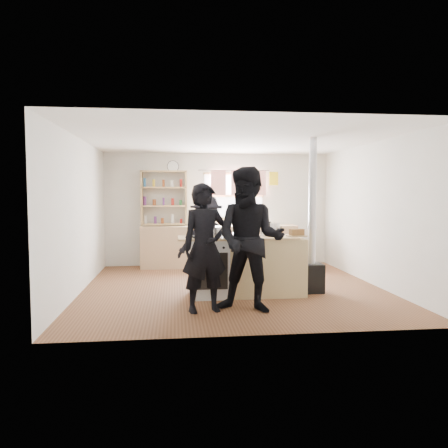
{
  "coord_description": "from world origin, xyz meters",
  "views": [
    {
      "loc": [
        -0.97,
        -7.27,
        1.6
      ],
      "look_at": [
        -0.16,
        -0.1,
        1.1
      ],
      "focal_mm": 35.0,
      "sensor_mm": 36.0,
      "label": 1
    }
  ],
  "objects_px": {
    "person_near_right": "(250,240)",
    "roast_tray": "(240,235)",
    "cooking_island": "(246,266)",
    "stockpot_stove": "(215,231)",
    "flue_heater": "(312,252)",
    "stockpot_counter": "(270,229)",
    "person_far": "(207,241)",
    "skillet_greens": "(205,236)",
    "bread_board": "(297,233)",
    "person_near_left": "(205,248)",
    "thermos": "(264,218)"
  },
  "relations": [
    {
      "from": "person_near_right",
      "to": "roast_tray",
      "type": "bearing_deg",
      "value": 111.21
    },
    {
      "from": "cooking_island",
      "to": "person_near_right",
      "type": "xyz_separation_m",
      "value": [
        -0.11,
        -0.95,
        0.52
      ]
    },
    {
      "from": "stockpot_stove",
      "to": "flue_heater",
      "type": "distance_m",
      "value": 1.62
    },
    {
      "from": "roast_tray",
      "to": "stockpot_counter",
      "type": "relative_size",
      "value": 1.17
    },
    {
      "from": "roast_tray",
      "to": "stockpot_counter",
      "type": "height_order",
      "value": "stockpot_counter"
    },
    {
      "from": "roast_tray",
      "to": "person_far",
      "type": "relative_size",
      "value": 0.24
    },
    {
      "from": "flue_heater",
      "to": "person_far",
      "type": "relative_size",
      "value": 1.59
    },
    {
      "from": "skillet_greens",
      "to": "stockpot_stove",
      "type": "xyz_separation_m",
      "value": [
        0.17,
        0.32,
        0.05
      ]
    },
    {
      "from": "skillet_greens",
      "to": "bread_board",
      "type": "distance_m",
      "value": 1.45
    },
    {
      "from": "skillet_greens",
      "to": "stockpot_stove",
      "type": "height_order",
      "value": "stockpot_stove"
    },
    {
      "from": "stockpot_stove",
      "to": "flue_heater",
      "type": "bearing_deg",
      "value": -1.18
    },
    {
      "from": "person_near_left",
      "to": "cooking_island",
      "type": "bearing_deg",
      "value": 36.56
    },
    {
      "from": "person_near_right",
      "to": "person_far",
      "type": "xyz_separation_m",
      "value": [
        -0.46,
        1.77,
        -0.2
      ]
    },
    {
      "from": "flue_heater",
      "to": "person_near_left",
      "type": "relative_size",
      "value": 1.43
    },
    {
      "from": "person_near_left",
      "to": "person_far",
      "type": "xyz_separation_m",
      "value": [
        0.15,
        1.7,
        -0.09
      ]
    },
    {
      "from": "cooking_island",
      "to": "flue_heater",
      "type": "bearing_deg",
      "value": 5.42
    },
    {
      "from": "stockpot_stove",
      "to": "bread_board",
      "type": "bearing_deg",
      "value": -9.39
    },
    {
      "from": "roast_tray",
      "to": "person_far",
      "type": "xyz_separation_m",
      "value": [
        -0.45,
        0.87,
        -0.18
      ]
    },
    {
      "from": "cooking_island",
      "to": "person_far",
      "type": "relative_size",
      "value": 1.25
    },
    {
      "from": "stockpot_counter",
      "to": "flue_heater",
      "type": "relative_size",
      "value": 0.13
    },
    {
      "from": "roast_tray",
      "to": "person_near_right",
      "type": "xyz_separation_m",
      "value": [
        0.01,
        -0.9,
        0.02
      ]
    },
    {
      "from": "skillet_greens",
      "to": "person_near_left",
      "type": "xyz_separation_m",
      "value": [
        -0.05,
        -0.68,
        -0.09
      ]
    },
    {
      "from": "person_near_right",
      "to": "person_far",
      "type": "relative_size",
      "value": 1.25
    },
    {
      "from": "cooking_island",
      "to": "stockpot_counter",
      "type": "height_order",
      "value": "stockpot_counter"
    },
    {
      "from": "roast_tray",
      "to": "flue_heater",
      "type": "xyz_separation_m",
      "value": [
        1.21,
        0.15,
        -0.31
      ]
    },
    {
      "from": "flue_heater",
      "to": "person_near_right",
      "type": "bearing_deg",
      "value": -138.78
    },
    {
      "from": "person_near_left",
      "to": "thermos",
      "type": "bearing_deg",
      "value": 52.51
    },
    {
      "from": "cooking_island",
      "to": "flue_heater",
      "type": "distance_m",
      "value": 1.11
    },
    {
      "from": "bread_board",
      "to": "stockpot_stove",
      "type": "bearing_deg",
      "value": 170.61
    },
    {
      "from": "person_near_left",
      "to": "stockpot_stove",
      "type": "bearing_deg",
      "value": 63.27
    },
    {
      "from": "flue_heater",
      "to": "person_far",
      "type": "height_order",
      "value": "flue_heater"
    },
    {
      "from": "cooking_island",
      "to": "person_near_right",
      "type": "bearing_deg",
      "value": -96.49
    },
    {
      "from": "thermos",
      "to": "person_far",
      "type": "xyz_separation_m",
      "value": [
        -1.43,
        -1.94,
        -0.27
      ]
    },
    {
      "from": "thermos",
      "to": "roast_tray",
      "type": "xyz_separation_m",
      "value": [
        -0.98,
        -2.81,
        -0.1
      ]
    },
    {
      "from": "stockpot_counter",
      "to": "person_near_left",
      "type": "xyz_separation_m",
      "value": [
        -1.1,
        -0.95,
        -0.16
      ]
    },
    {
      "from": "thermos",
      "to": "person_near_left",
      "type": "distance_m",
      "value": 3.97
    },
    {
      "from": "stockpot_stove",
      "to": "bread_board",
      "type": "relative_size",
      "value": 0.69
    },
    {
      "from": "stockpot_stove",
      "to": "bread_board",
      "type": "distance_m",
      "value": 1.29
    },
    {
      "from": "cooking_island",
      "to": "bread_board",
      "type": "relative_size",
      "value": 6.3
    },
    {
      "from": "skillet_greens",
      "to": "bread_board",
      "type": "height_order",
      "value": "bread_board"
    },
    {
      "from": "roast_tray",
      "to": "stockpot_stove",
      "type": "distance_m",
      "value": 0.41
    },
    {
      "from": "cooking_island",
      "to": "stockpot_stove",
      "type": "height_order",
      "value": "stockpot_stove"
    },
    {
      "from": "thermos",
      "to": "person_near_right",
      "type": "bearing_deg",
      "value": -104.59
    },
    {
      "from": "cooking_island",
      "to": "person_near_left",
      "type": "distance_m",
      "value": 1.2
    },
    {
      "from": "stockpot_stove",
      "to": "stockpot_counter",
      "type": "bearing_deg",
      "value": -3.86
    },
    {
      "from": "bread_board",
      "to": "flue_heater",
      "type": "distance_m",
      "value": 0.48
    },
    {
      "from": "stockpot_stove",
      "to": "person_far",
      "type": "height_order",
      "value": "person_far"
    },
    {
      "from": "person_near_right",
      "to": "thermos",
      "type": "bearing_deg",
      "value": 96.05
    },
    {
      "from": "cooking_island",
      "to": "flue_heater",
      "type": "relative_size",
      "value": 0.79
    },
    {
      "from": "roast_tray",
      "to": "person_near_left",
      "type": "height_order",
      "value": "person_near_left"
    }
  ]
}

